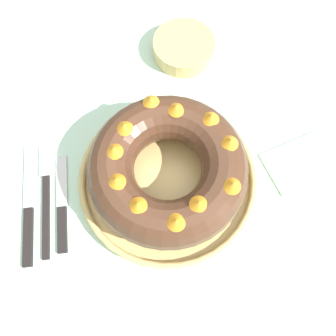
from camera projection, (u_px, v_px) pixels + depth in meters
ground_plane at (168, 236)px, 1.34m from camera, size 8.00×8.00×0.00m
dining_table at (167, 188)px, 0.70m from camera, size 1.54×1.00×0.76m
serving_dish at (168, 178)px, 0.61m from camera, size 0.33×0.33×0.03m
bundt_cake at (168, 168)px, 0.55m from camera, size 0.27×0.27×0.09m
fork at (46, 191)px, 0.61m from camera, size 0.02×0.21×0.01m
serving_knife at (29, 211)px, 0.60m from camera, size 0.02×0.23×0.01m
cake_knife at (62, 209)px, 0.60m from camera, size 0.02×0.18×0.01m
side_bowl at (184, 48)px, 0.71m from camera, size 0.13×0.13×0.04m
napkin at (299, 162)px, 0.63m from camera, size 0.15×0.12×0.00m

